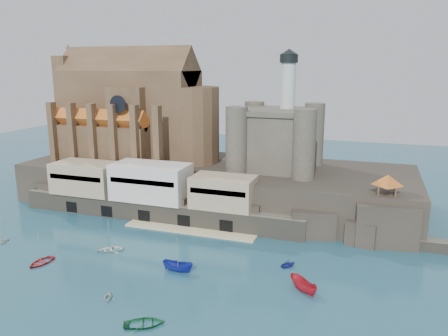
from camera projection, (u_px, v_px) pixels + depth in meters
ground at (140, 264)px, 79.73m from camera, size 300.00×300.00×0.00m
promontory at (214, 184)px, 114.89m from camera, size 100.00×36.00×10.00m
quay at (150, 193)px, 102.80m from camera, size 70.00×12.00×13.05m
church at (136, 114)px, 120.81m from camera, size 47.00×25.93×30.51m
castle_keep at (277, 136)px, 108.23m from camera, size 21.20×21.20×29.30m
rock_outcrop at (384, 223)px, 89.28m from camera, size 14.50×10.50×8.70m
pavilion at (388, 181)px, 87.42m from camera, size 6.40×6.40×5.40m
boat_0 at (41, 263)px, 80.01m from camera, size 3.91×1.55×5.33m
boat_1 at (108, 299)px, 67.94m from camera, size 2.75×2.35×2.73m
boat_2 at (178, 271)px, 77.03m from camera, size 2.31×2.25×5.83m
boat_3 at (145, 325)px, 60.98m from camera, size 2.99×4.18×5.75m
boat_4 at (4, 242)px, 89.64m from camera, size 2.46×1.62×2.72m
boat_5 at (303, 291)px, 70.34m from camera, size 3.17×3.17×5.89m
boat_6 at (110, 251)px, 85.55m from camera, size 2.85×3.70×5.16m
boat_7 at (287, 267)px, 78.65m from camera, size 3.24×3.14×3.25m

